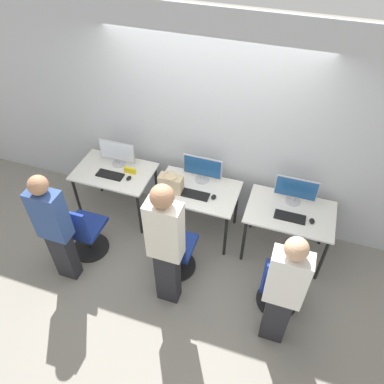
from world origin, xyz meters
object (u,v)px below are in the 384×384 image
(person_left, at_px, (54,227))
(person_right, at_px, (284,290))
(office_chair_left, at_px, (84,233))
(keyboard_center, at_px, (195,195))
(keyboard_left, at_px, (110,175))
(monitor_center, at_px, (202,169))
(person_center, at_px, (166,244))
(mouse_right, at_px, (312,221))
(handbag, at_px, (171,183))
(keyboard_right, at_px, (290,217))
(monitor_left, at_px, (117,153))
(mouse_left, at_px, (129,178))
(office_chair_center, at_px, (175,251))
(monitor_right, at_px, (296,190))
(office_chair_right, at_px, (281,287))
(mouse_center, at_px, (214,197))

(person_left, xyz_separation_m, person_right, (2.52, 0.00, 0.01))
(office_chair_left, distance_m, keyboard_center, 1.48)
(keyboard_left, distance_m, monitor_center, 1.22)
(person_center, relative_size, mouse_right, 19.60)
(handbag, bearing_deg, keyboard_right, 0.03)
(person_center, bearing_deg, handbag, 108.22)
(monitor_left, height_order, handbag, monitor_left)
(mouse_left, xyz_separation_m, mouse_right, (2.33, -0.01, 0.00))
(office_chair_center, bearing_deg, handbag, 113.13)
(mouse_left, xyz_separation_m, office_chair_center, (0.86, -0.64, -0.40))
(keyboard_left, bearing_deg, mouse_right, 0.13)
(mouse_left, relative_size, monitor_center, 0.18)
(monitor_left, height_order, monitor_right, same)
(keyboard_right, relative_size, office_chair_right, 0.40)
(office_chair_left, distance_m, person_center, 1.41)
(mouse_left, distance_m, handbag, 0.60)
(person_left, height_order, office_chair_center, person_left)
(keyboard_left, bearing_deg, office_chair_center, -29.10)
(office_chair_center, relative_size, monitor_right, 1.81)
(monitor_center, height_order, mouse_right, monitor_center)
(keyboard_left, height_order, person_left, person_left)
(mouse_left, relative_size, handbag, 0.30)
(person_right, bearing_deg, keyboard_left, 155.86)
(person_left, xyz_separation_m, mouse_center, (1.51, 1.11, -0.10))
(person_left, distance_m, person_center, 1.30)
(office_chair_left, bearing_deg, mouse_center, 26.94)
(keyboard_center, xyz_separation_m, handbag, (-0.31, -0.01, 0.11))
(person_left, height_order, person_right, person_right)
(person_left, bearing_deg, office_chair_center, 20.52)
(keyboard_center, xyz_separation_m, office_chair_right, (1.24, -0.72, -0.39))
(handbag, bearing_deg, office_chair_right, -24.64)
(office_chair_left, relative_size, office_chair_right, 1.00)
(monitor_left, height_order, office_chair_left, monitor_left)
(office_chair_left, height_order, keyboard_right, office_chair_left)
(office_chair_center, bearing_deg, keyboard_center, 85.79)
(monitor_left, distance_m, keyboard_left, 0.31)
(keyboard_center, height_order, mouse_center, mouse_center)
(keyboard_center, relative_size, office_chair_right, 0.40)
(office_chair_right, bearing_deg, keyboard_center, 149.96)
(keyboard_left, relative_size, mouse_center, 4.02)
(monitor_center, bearing_deg, person_right, -48.16)
(office_chair_left, bearing_deg, person_left, -96.76)
(keyboard_left, xyz_separation_m, person_center, (1.19, -0.99, 0.21))
(monitor_left, distance_m, mouse_left, 0.40)
(monitor_left, relative_size, person_center, 0.28)
(keyboard_center, distance_m, office_chair_center, 0.74)
(office_chair_center, xyz_separation_m, office_chair_right, (1.29, -0.09, 0.00))
(person_right, bearing_deg, monitor_right, 92.99)
(mouse_center, height_order, mouse_right, same)
(keyboard_left, relative_size, handbag, 1.21)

